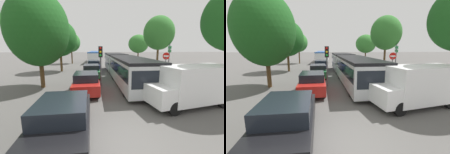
% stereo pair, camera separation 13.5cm
% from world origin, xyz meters
% --- Properties ---
extents(ground_plane, '(200.00, 200.00, 0.00)m').
position_xyz_m(ground_plane, '(0.00, 0.00, 0.00)').
color(ground_plane, '#565451').
extents(articulated_bus, '(3.32, 16.62, 2.45)m').
position_xyz_m(articulated_bus, '(1.76, 11.59, 1.42)').
color(articulated_bus, silver).
rests_on(articulated_bus, ground).
extents(city_bus_rear, '(2.69, 11.14, 2.39)m').
position_xyz_m(city_bus_rear, '(-1.77, 29.65, 1.38)').
color(city_bus_rear, silver).
rests_on(city_bus_rear, ground).
extents(queued_car_black, '(2.12, 4.48, 1.52)m').
position_xyz_m(queued_car_black, '(-1.98, 0.46, 0.77)').
color(queued_car_black, black).
rests_on(queued_car_black, ground).
extents(queued_car_red, '(2.09, 4.42, 1.50)m').
position_xyz_m(queued_car_red, '(-1.67, 6.28, 0.76)').
color(queued_car_red, '#B21E19').
rests_on(queued_car_red, ground).
extents(queued_car_green, '(2.03, 4.29, 1.46)m').
position_xyz_m(queued_car_green, '(-1.63, 11.81, 0.74)').
color(queued_car_green, '#236638').
rests_on(queued_car_green, ground).
extents(queued_car_navy, '(2.02, 4.26, 1.45)m').
position_xyz_m(queued_car_navy, '(-1.61, 17.19, 0.73)').
color(queued_car_navy, navy).
rests_on(queued_car_navy, ground).
extents(white_van, '(5.31, 3.04, 2.31)m').
position_xyz_m(white_van, '(4.62, 3.23, 1.24)').
color(white_van, white).
rests_on(white_van, ground).
extents(traffic_light, '(0.35, 0.38, 3.40)m').
position_xyz_m(traffic_light, '(-0.60, 7.89, 2.50)').
color(traffic_light, '#56595E').
rests_on(traffic_light, ground).
extents(no_entry_sign, '(0.70, 0.08, 2.82)m').
position_xyz_m(no_entry_sign, '(5.85, 9.73, 1.88)').
color(no_entry_sign, '#56595E').
rests_on(no_entry_sign, ground).
extents(direction_sign_post, '(0.40, 1.37, 3.60)m').
position_xyz_m(direction_sign_post, '(6.46, 10.40, 2.55)').
color(direction_sign_post, '#56595E').
rests_on(direction_sign_post, ground).
extents(tree_left_mid, '(4.78, 4.78, 7.63)m').
position_xyz_m(tree_left_mid, '(-5.47, 7.99, 4.56)').
color(tree_left_mid, '#51381E').
rests_on(tree_left_mid, ground).
extents(tree_left_far, '(4.51, 4.51, 6.87)m').
position_xyz_m(tree_left_far, '(-6.02, 16.46, 4.36)').
color(tree_left_far, '#51381E').
rests_on(tree_left_far, ground).
extents(tree_left_distant, '(3.59, 3.59, 6.16)m').
position_xyz_m(tree_left_distant, '(-6.45, 26.80, 4.26)').
color(tree_left_distant, '#51381E').
rests_on(tree_left_distant, ground).
extents(tree_right_mid, '(4.05, 4.05, 7.39)m').
position_xyz_m(tree_right_mid, '(7.26, 15.37, 5.06)').
color(tree_right_mid, '#51381E').
rests_on(tree_right_mid, ground).
extents(tree_right_far, '(4.29, 4.29, 5.97)m').
position_xyz_m(tree_right_far, '(7.59, 27.62, 3.93)').
color(tree_right_far, '#51381E').
rests_on(tree_right_far, ground).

